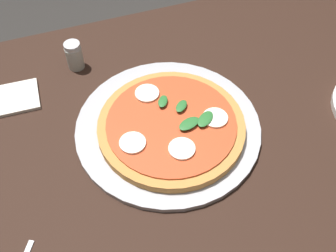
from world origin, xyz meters
TOP-DOWN VIEW (x-y plane):
  - dining_table at (0.00, 0.00)m, footprint 1.25×0.85m
  - serving_tray at (-0.04, 0.03)m, footprint 0.38×0.38m
  - pizza at (-0.04, 0.01)m, footprint 0.29×0.29m
  - napkin at (-0.34, 0.22)m, footprint 0.13×0.10m
  - pepper_shaker at (-0.18, 0.27)m, footprint 0.04×0.04m

SIDE VIEW (x-z plane):
  - dining_table at x=0.00m, z-range 0.27..1.04m
  - napkin at x=-0.34m, z-range 0.77..0.78m
  - serving_tray at x=-0.04m, z-range 0.77..0.78m
  - pizza at x=-0.04m, z-range 0.78..0.81m
  - pepper_shaker at x=-0.18m, z-range 0.77..0.84m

